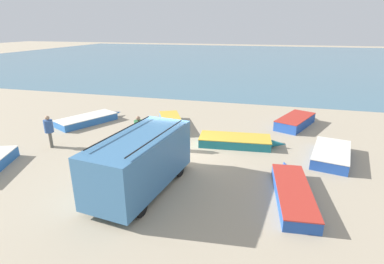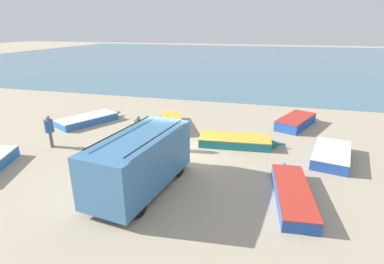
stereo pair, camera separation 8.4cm
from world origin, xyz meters
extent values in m
plane|color=tan|center=(0.00, 0.00, 0.00)|extent=(200.00, 200.00, 0.00)
cube|color=#477084|center=(0.00, 52.00, 0.00)|extent=(120.00, 80.00, 0.01)
cube|color=teal|center=(-0.30, -3.53, 1.30)|extent=(2.77, 5.46, 2.04)
cube|color=black|center=(0.05, -0.89, 0.74)|extent=(1.93, 0.35, 0.92)
cube|color=#1E232D|center=(0.04, -0.97, 1.92)|extent=(1.84, 0.30, 0.65)
cylinder|color=black|center=(-1.01, -1.80, 0.35)|extent=(0.31, 0.73, 0.70)
cylinder|color=black|center=(0.82, -2.04, 0.35)|extent=(0.31, 0.73, 0.70)
cylinder|color=black|center=(-1.43, -5.01, 0.35)|extent=(0.31, 0.73, 0.70)
cylinder|color=black|center=(0.40, -5.26, 0.35)|extent=(0.31, 0.73, 0.70)
cylinder|color=black|center=(-1.12, -3.42, 2.44)|extent=(0.61, 4.26, 0.05)
cylinder|color=black|center=(0.51, -3.63, 2.44)|extent=(0.61, 4.26, 0.05)
cube|color=#1E757F|center=(2.77, 2.30, 0.23)|extent=(4.04, 1.94, 0.46)
cone|color=#1E757F|center=(5.15, 2.51, 0.23)|extent=(0.90, 0.51, 0.44)
cube|color=gold|center=(2.77, 2.30, 0.40)|extent=(0.33, 1.49, 0.05)
cube|color=gold|center=(2.77, 2.30, 0.48)|extent=(4.08, 1.96, 0.04)
cube|color=#2D66AD|center=(-1.74, 4.52, 0.26)|extent=(2.86, 4.14, 0.51)
cone|color=#2D66AD|center=(-0.69, 2.33, 0.26)|extent=(0.82, 1.00, 0.49)
cube|color=gold|center=(-1.74, 4.52, 0.45)|extent=(1.13, 0.68, 0.05)
cube|color=gold|center=(-1.74, 4.52, 0.53)|extent=(2.89, 4.18, 0.04)
cube|color=#234CA3|center=(5.68, -2.77, 0.23)|extent=(1.65, 4.27, 0.45)
cone|color=#234CA3|center=(5.43, -0.24, 0.23)|extent=(0.52, 0.95, 0.43)
cube|color=#B22D23|center=(5.68, -2.77, 0.39)|extent=(1.17, 0.31, 0.05)
cube|color=#B22D23|center=(5.68, -2.77, 0.47)|extent=(1.66, 4.31, 0.04)
cube|color=#2D66AD|center=(-7.63, 3.67, 0.23)|extent=(3.22, 4.25, 0.45)
cone|color=#2D66AD|center=(-6.55, 5.82, 0.23)|extent=(0.77, 0.97, 0.43)
cube|color=silver|center=(-7.63, 3.67, 0.39)|extent=(1.42, 0.85, 0.05)
cube|color=silver|center=(-7.63, 3.67, 0.47)|extent=(3.25, 4.29, 0.04)
cube|color=#234CA3|center=(6.24, 6.72, 0.31)|extent=(2.80, 3.90, 0.62)
cone|color=#234CA3|center=(7.13, 8.74, 0.31)|extent=(0.86, 0.96, 0.59)
cube|color=#B22D23|center=(6.24, 6.72, 0.56)|extent=(1.33, 0.73, 0.05)
cube|color=#B22D23|center=(6.24, 6.72, 0.64)|extent=(2.83, 3.94, 0.04)
cube|color=#234CA3|center=(7.71, 1.61, 0.26)|extent=(2.33, 3.68, 0.51)
cone|color=#234CA3|center=(8.14, 3.64, 0.26)|extent=(0.63, 0.84, 0.49)
cube|color=silver|center=(7.71, 1.61, 0.45)|extent=(1.52, 0.51, 0.05)
cube|color=silver|center=(7.71, 1.61, 0.53)|extent=(2.35, 3.72, 0.04)
cylinder|color=#38383D|center=(-2.23, 0.49, 0.44)|extent=(0.16, 0.16, 0.88)
cylinder|color=#38383D|center=(-2.30, 0.66, 0.44)|extent=(0.16, 0.16, 0.88)
cylinder|color=#2D6B3D|center=(-2.26, 0.58, 1.22)|extent=(0.48, 0.48, 0.69)
sphere|color=#8C664C|center=(-2.26, 0.58, 1.69)|extent=(0.24, 0.24, 0.24)
cylinder|color=#5B564C|center=(-7.10, -0.54, 0.44)|extent=(0.16, 0.16, 0.87)
cylinder|color=#5B564C|center=(-6.99, -0.69, 0.44)|extent=(0.16, 0.16, 0.87)
cylinder|color=#335189|center=(-7.05, -0.61, 1.22)|extent=(0.47, 0.47, 0.69)
sphere|color=tan|center=(-7.05, -0.61, 1.69)|extent=(0.24, 0.24, 0.24)
cylinder|color=#5B564C|center=(-0.93, 0.58, 0.42)|extent=(0.16, 0.16, 0.84)
cylinder|color=#5B564C|center=(-0.95, 0.75, 0.42)|extent=(0.16, 0.16, 0.84)
cylinder|color=#993833|center=(-0.94, 0.67, 1.18)|extent=(0.46, 0.46, 0.67)
sphere|color=#8C664C|center=(-0.94, 0.67, 1.63)|extent=(0.23, 0.23, 0.23)
camera|label=1|loc=(4.50, -13.52, 6.38)|focal=28.00mm
camera|label=2|loc=(4.58, -13.49, 6.38)|focal=28.00mm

